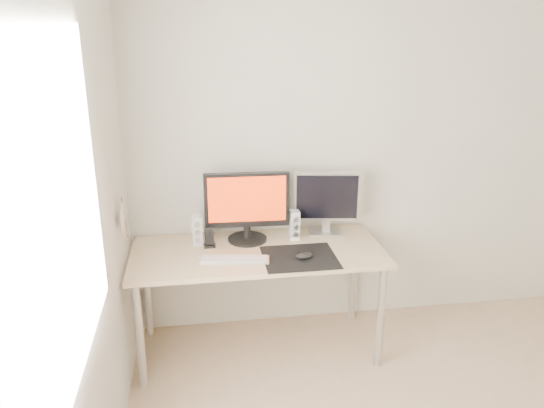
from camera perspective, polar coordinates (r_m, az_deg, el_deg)
wall_back at (r=3.77m, az=11.88°, el=5.53°), size 3.50×0.00×3.50m
wall_left at (r=1.94m, az=-21.21°, el=-8.37°), size 0.00×3.50×3.50m
window_pane at (r=1.85m, az=-21.76°, el=-1.43°), size 0.00×1.30×1.30m
mousepad at (r=3.28m, az=2.99°, el=-5.75°), size 0.45×0.40×0.00m
mouse at (r=3.25m, az=3.45°, el=-5.59°), size 0.11×0.07×0.04m
desk at (r=3.41m, az=-1.54°, el=-6.15°), size 1.60×0.70×0.73m
main_monitor at (r=3.43m, az=-2.70°, el=-0.05°), size 0.55×0.27×0.47m
second_monitor at (r=3.58m, az=5.90°, el=0.47°), size 0.45×0.19×0.43m
speaker_left at (r=3.46m, az=-8.03°, el=-2.83°), size 0.06×0.08×0.20m
speaker_right at (r=3.52m, az=2.44°, el=-2.28°), size 0.06×0.08×0.20m
keyboard at (r=3.24m, az=-4.04°, el=-5.98°), size 0.43×0.18×0.02m
phone_dock at (r=3.44m, az=-6.74°, el=-3.96°), size 0.07×0.06×0.13m
pennant at (r=3.14m, az=-15.71°, el=-1.37°), size 0.01×0.23×0.29m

